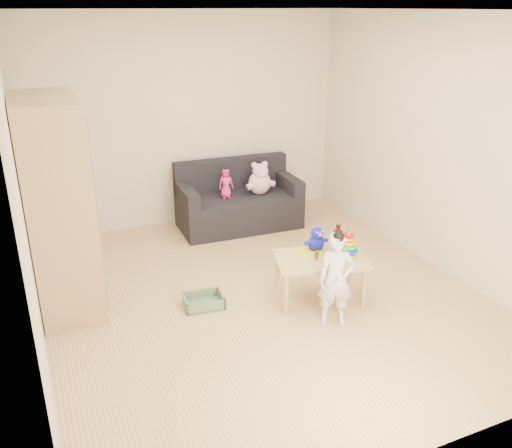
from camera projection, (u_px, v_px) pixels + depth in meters
name	position (u px, v px, depth m)	size (l,w,h in m)	color
room	(262.00, 167.00, 4.81)	(4.50, 4.50, 4.50)	tan
wardrobe	(58.00, 207.00, 4.81)	(0.54, 1.08, 1.94)	tan
sofa	(239.00, 211.00, 6.87)	(1.49, 0.75, 0.42)	black
play_table	(320.00, 279.00, 5.14)	(0.84, 0.53, 0.44)	tan
storage_bin	(204.00, 301.00, 5.09)	(0.37, 0.27, 0.11)	#60805C
toddler	(336.00, 281.00, 4.69)	(0.31, 0.21, 0.84)	white
pink_bear	(260.00, 180.00, 6.80)	(0.31, 0.26, 0.35)	#F8B7D1
doll	(226.00, 184.00, 6.65)	(0.18, 0.12, 0.36)	#E72B81
ring_stacker	(348.00, 246.00, 5.10)	(0.19, 0.19, 0.22)	#C8A80A
brown_bottle	(337.00, 239.00, 5.19)	(0.09, 0.09, 0.25)	black
blue_plush	(316.00, 239.00, 5.16)	(0.21, 0.16, 0.25)	#181DD9
wooden_figure	(317.00, 255.00, 5.00)	(0.04, 0.03, 0.10)	brown
yellow_book	(310.00, 251.00, 5.17)	(0.22, 0.22, 0.02)	yellow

